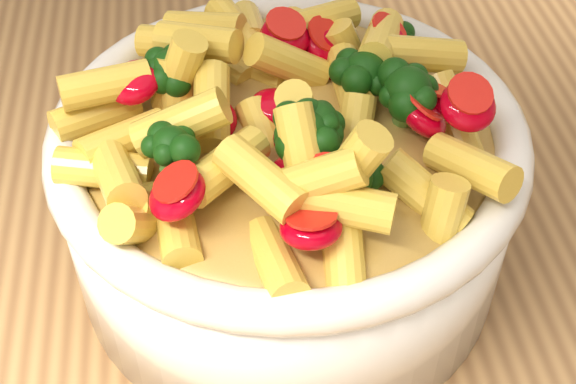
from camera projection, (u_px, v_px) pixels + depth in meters
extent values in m
cube|color=#AF7F4B|center=(402.00, 282.00, 0.48)|extent=(1.20, 0.80, 0.04)
cylinder|color=white|center=(288.00, 198.00, 0.44)|extent=(0.24, 0.24, 0.09)
ellipsoid|color=white|center=(288.00, 234.00, 0.46)|extent=(0.22, 0.22, 0.04)
torus|color=white|center=(288.00, 133.00, 0.41)|extent=(0.25, 0.25, 0.02)
ellipsoid|color=gold|center=(288.00, 133.00, 0.41)|extent=(0.21, 0.21, 0.02)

